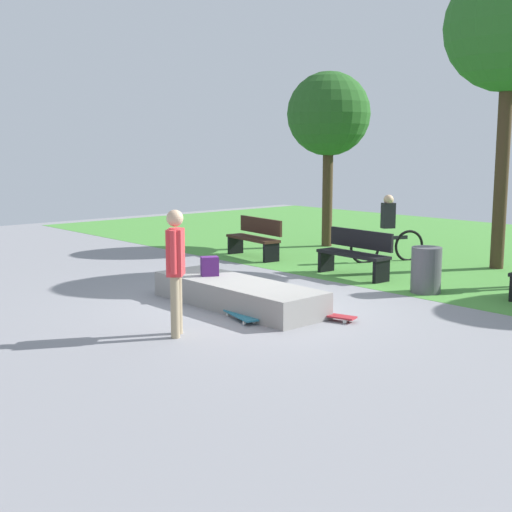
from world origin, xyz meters
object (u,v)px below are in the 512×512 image
Objects in this scene: park_bench_far_right at (255,237)px; cyclist_on_bicycle at (388,233)px; backpack_on_ledge at (210,266)px; skateboard_by_ledge at (241,315)px; concrete_ledge at (237,294)px; tree_slender_maple at (329,115)px; skater_performing_trick at (176,263)px; park_bench_near_path at (355,252)px; skateboard_spare at (330,315)px; trash_bin at (426,270)px; tree_broad_elm at (510,28)px.

cyclist_on_bicycle reaches higher than park_bench_far_right.
skateboard_by_ledge is (1.37, -0.49, -0.50)m from backpack_on_ledge.
park_bench_far_right reaches higher than backpack_on_ledge.
tree_slender_maple reaches higher than concrete_ledge.
park_bench_near_path is (-1.19, 5.09, -0.51)m from skater_performing_trick.
concrete_ledge is 2.04m from skater_performing_trick.
trash_bin is at bearing 93.59° from skateboard_spare.
tree_slender_maple reaches higher than trash_bin.
skateboard_by_ledge is at bearing -56.73° from tree_slender_maple.
backpack_on_ledge is at bearing -123.31° from trash_bin.
tree_slender_maple is (-4.61, -0.22, -1.54)m from tree_broad_elm.
park_bench_far_right is at bearing -147.39° from tree_broad_elm.
skateboard_by_ledge is 0.50× the size of park_bench_far_right.
backpack_on_ledge is at bearing -51.35° from park_bench_far_right.
skateboard_by_ledge is (-0.08, 1.19, -0.93)m from skater_performing_trick.
skater_performing_trick is (0.78, -1.71, 0.79)m from concrete_ledge.
tree_slender_maple is (-2.97, 6.12, 2.75)m from backpack_on_ledge.
skateboard_by_ledge is 6.10m from cyclist_on_bicycle.
skateboard_by_ledge is 0.51× the size of park_bench_near_path.
tree_slender_maple is at bearing -177.22° from tree_broad_elm.
concrete_ledge is 9.94× the size of backpack_on_ledge.
tree_slender_maple is (-4.42, 7.81, 2.32)m from skater_performing_trick.
tree_slender_maple is at bearing 123.27° from skateboard_by_ledge.
tree_broad_elm reaches higher than trash_bin.
tree_broad_elm is (4.45, 2.84, 4.38)m from park_bench_far_right.
skateboard_spare is 0.19× the size of tree_slender_maple.
skateboard_spare is at bearing -55.89° from park_bench_near_path.
skater_performing_trick is at bearing -60.51° from tree_slender_maple.
trash_bin is at bearing -4.10° from park_bench_far_right.
tree_slender_maple reaches higher than park_bench_far_right.
park_bench_far_right is at bearing 175.90° from trash_bin.
skater_performing_trick is 1.01× the size of cyclist_on_bicycle.
skateboard_by_ledge and skateboard_spare have the same top height.
backpack_on_ledge is 3.78m from trash_bin.
concrete_ledge is 0.76m from backpack_on_ledge.
skateboard_spare is at bearing 48.53° from skateboard_by_ledge.
skateboard_spare is at bearing -47.25° from tree_slender_maple.
concrete_ledge is 1.64m from skateboard_spare.
park_bench_far_right is 2.05× the size of trash_bin.
trash_bin reaches higher than skateboard_by_ledge.
skater_performing_trick is at bearing -75.06° from cyclist_on_bicycle.
park_bench_far_right is at bearing 134.95° from concrete_ledge.
skater_performing_trick is (1.45, -1.69, 0.43)m from backpack_on_ledge.
cyclist_on_bicycle is (2.55, -0.81, -2.68)m from tree_slender_maple.
backpack_on_ledge is 0.19× the size of skater_performing_trick.
trash_bin reaches higher than backpack_on_ledge.
backpack_on_ledge is at bearing -177.91° from concrete_ledge.
skateboard_spare is 8.33m from tree_slender_maple.
skateboard_spare is 7.59m from tree_broad_elm.
backpack_on_ledge is at bearing -64.13° from tree_slender_maple.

